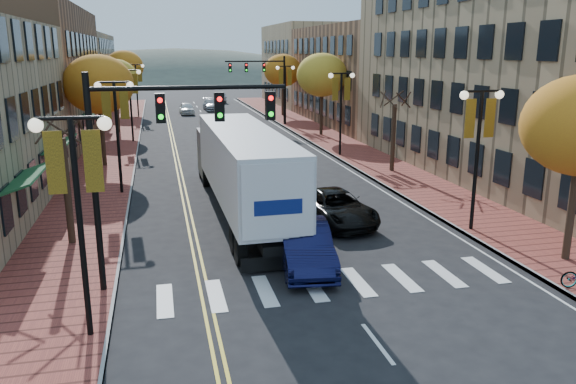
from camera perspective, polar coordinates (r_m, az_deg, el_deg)
ground at (r=17.38m, az=6.56°, el=-11.89°), size 200.00×200.00×0.00m
sidewalk_left at (r=47.89m, az=-17.29°, el=4.54°), size 4.00×85.00×0.15m
sidewalk_right at (r=49.88m, az=3.86°, el=5.52°), size 4.00×85.00×0.15m
building_left_mid at (r=52.00m, az=-26.45°, el=10.46°), size 12.00×24.00×11.00m
building_left_far at (r=76.59m, az=-22.24°, el=11.08°), size 12.00×26.00×9.50m
building_right_near at (r=38.87m, az=25.52°, el=12.73°), size 15.00×28.00×15.00m
building_right_mid at (r=61.54m, az=9.97°, el=11.61°), size 15.00×24.00×10.00m
building_right_far at (r=82.23m, az=3.90°, el=12.75°), size 15.00×20.00×11.00m
tree_left_a at (r=23.56m, az=-21.51°, el=0.04°), size 0.28×0.28×4.20m
tree_left_b at (r=38.88m, az=-18.70°, el=10.31°), size 4.48×4.48×7.21m
tree_left_c at (r=54.83m, az=-17.17°, el=10.96°), size 4.16×4.16×6.69m
tree_left_d at (r=72.77m, az=-16.30°, el=12.12°), size 4.61×4.61×7.42m
tree_right_b at (r=36.09m, az=10.63°, el=5.45°), size 0.28×0.28×4.20m
tree_right_c at (r=50.78m, az=3.46°, el=11.78°), size 4.48×4.48×7.21m
tree_right_d at (r=66.28m, az=-0.55°, el=12.24°), size 4.35×4.35×7.00m
lamp_left_a at (r=15.17m, az=-20.70°, el=0.61°), size 1.96×0.36×6.05m
lamp_left_b at (r=30.90m, az=-17.06°, el=7.44°), size 1.96×0.36×6.05m
lamp_left_c at (r=48.81m, az=-15.77°, el=9.82°), size 1.96×0.36×6.05m
lamp_left_d at (r=66.77m, az=-15.17°, el=10.92°), size 1.96×0.36×6.05m
lamp_right_a at (r=24.58m, az=18.82°, el=5.70°), size 1.96×0.36×6.05m
lamp_right_b at (r=40.88m, az=5.42°, el=9.52°), size 1.96×0.36×6.05m
lamp_right_c at (r=58.20m, az=-0.27°, el=10.98°), size 1.96×0.36×6.05m
traffic_mast_near at (r=17.85m, az=-13.23°, el=5.15°), size 6.10×0.35×7.00m
traffic_mast_far at (r=57.75m, az=-2.27°, el=11.57°), size 6.10×0.34×7.00m
semi_truck at (r=26.65m, az=-4.91°, el=2.96°), size 2.88×16.68×4.16m
navy_sedan at (r=20.24m, az=1.71°, el=-5.42°), size 2.30×5.12×1.63m
black_suv at (r=25.39m, az=4.82°, el=-1.54°), size 3.05×5.57×1.48m
car_far_white at (r=69.91m, az=-10.26°, el=8.36°), size 1.75×4.19×1.42m
car_far_silver at (r=73.84m, az=-7.70°, el=8.79°), size 2.22×5.15×1.48m
car_far_oncoming at (r=84.81m, az=-6.91°, el=9.47°), size 1.47×4.17×1.37m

